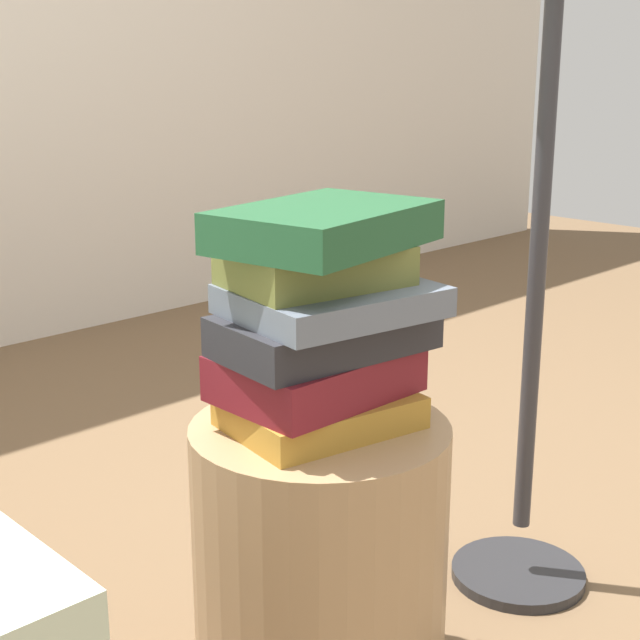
{
  "coord_description": "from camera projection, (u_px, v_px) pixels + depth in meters",
  "views": [
    {
      "loc": [
        -0.86,
        -0.87,
        0.92
      ],
      "look_at": [
        0.0,
        0.0,
        0.58
      ],
      "focal_mm": 53.22,
      "sensor_mm": 36.0,
      "label": 1
    }
  ],
  "objects": [
    {
      "name": "book_charcoal",
      "position": [
        323.0,
        332.0,
        1.28
      ],
      "size": [
        0.3,
        0.2,
        0.05
      ],
      "primitive_type": "cube",
      "rotation": [
        0.0,
        0.0,
        -0.12
      ],
      "color": "#28282D",
      "rests_on": "book_maroon"
    },
    {
      "name": "book_ochre",
      "position": [
        324.0,
        411.0,
        1.3
      ],
      "size": [
        0.27,
        0.22,
        0.04
      ],
      "primitive_type": "cube",
      "rotation": [
        0.0,
        0.0,
        -0.18
      ],
      "color": "#B7842D",
      "rests_on": "side_table"
    },
    {
      "name": "book_slate",
      "position": [
        332.0,
        300.0,
        1.26
      ],
      "size": [
        0.29,
        0.25,
        0.04
      ],
      "primitive_type": "cube",
      "rotation": [
        0.0,
        0.0,
        -0.15
      ],
      "color": "slate",
      "rests_on": "book_charcoal"
    },
    {
      "name": "book_forest",
      "position": [
        327.0,
        227.0,
        1.24
      ],
      "size": [
        0.31,
        0.24,
        0.05
      ],
      "primitive_type": "cube",
      "rotation": [
        0.0,
        0.0,
        0.17
      ],
      "color": "#1E512D",
      "rests_on": "book_olive"
    },
    {
      "name": "book_olive",
      "position": [
        313.0,
        266.0,
        1.25
      ],
      "size": [
        0.25,
        0.2,
        0.05
      ],
      "primitive_type": "cube",
      "rotation": [
        0.0,
        0.0,
        -0.18
      ],
      "color": "olive",
      "rests_on": "book_slate"
    },
    {
      "name": "side_table",
      "position": [
        320.0,
        563.0,
        1.37
      ],
      "size": [
        0.37,
        0.37,
        0.43
      ],
      "primitive_type": "cylinder",
      "color": "tan",
      "rests_on": "ground_plane"
    },
    {
      "name": "book_maroon",
      "position": [
        315.0,
        374.0,
        1.29
      ],
      "size": [
        0.26,
        0.19,
        0.06
      ],
      "primitive_type": "cube",
      "rotation": [
        0.0,
        0.0,
        -0.01
      ],
      "color": "maroon",
      "rests_on": "book_ochre"
    }
  ]
}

